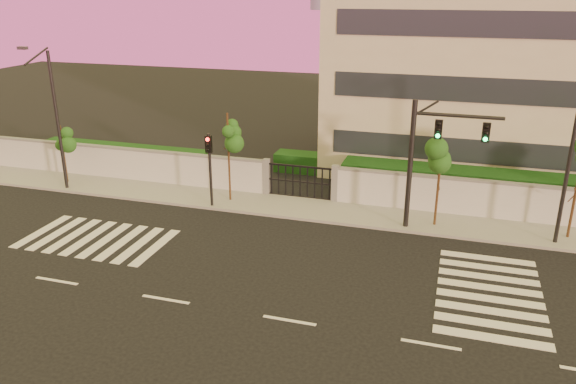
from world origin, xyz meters
name	(u,v)px	position (x,y,z in m)	size (l,w,h in m)	color
ground	(289,321)	(0.00, 0.00, 0.00)	(120.00, 120.00, 0.00)	black
sidewalk	(347,213)	(0.00, 10.50, 0.07)	(60.00, 3.00, 0.15)	gray
perimeter_wall	(355,187)	(0.10, 12.00, 1.07)	(60.00, 0.36, 2.20)	#B9BBC1
hedge_row	(381,178)	(1.17, 14.74, 0.82)	(41.00, 4.25, 1.80)	black
institutional_building	(526,74)	(9.00, 21.99, 6.16)	(24.40, 12.40, 12.25)	beige
road_markings	(280,268)	(-1.58, 3.76, 0.01)	(57.00, 7.62, 0.02)	silver
street_tree_b	(62,141)	(-17.32, 10.42, 2.68)	(1.33, 1.06, 3.64)	#382314
street_tree_c	(228,137)	(-6.59, 10.45, 3.73)	(1.36, 1.09, 5.07)	#382314
street_tree_d	(441,164)	(4.56, 10.21, 3.31)	(1.56, 1.24, 4.49)	#382314
traffic_signal_main	(429,151)	(3.98, 9.56, 4.10)	(4.10, 0.39, 6.48)	black
traffic_signal_secondary	(210,162)	(-7.24, 9.32, 2.64)	(0.32, 0.33, 4.16)	black
streetlight_west	(54,115)	(-16.67, 9.29, 4.58)	(0.51, 2.04, 8.48)	black
streetlight_east	(572,149)	(10.05, 9.53, 4.69)	(0.52, 2.09, 8.67)	black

